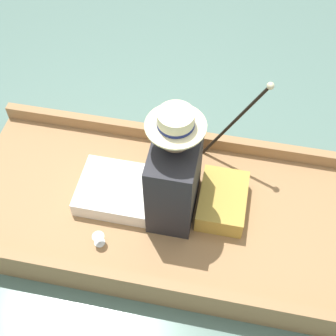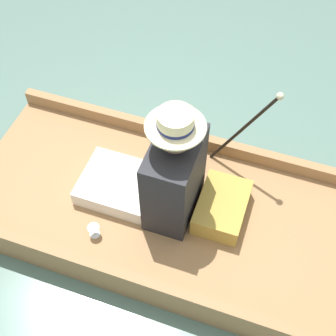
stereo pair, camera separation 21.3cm
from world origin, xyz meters
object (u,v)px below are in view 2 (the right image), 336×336
wine_glass (94,229)px  seated_person (162,175)px  teddy_bear (185,136)px  walking_cane (249,123)px

wine_glass → seated_person: bearing=-41.4°
teddy_bear → wine_glass: size_ratio=4.98×
wine_glass → walking_cane: (0.79, -0.70, 0.35)m
seated_person → walking_cane: 0.61m
seated_person → walking_cane: (0.45, -0.39, 0.12)m
teddy_bear → walking_cane: size_ratio=0.59×
seated_person → wine_glass: bearing=149.2°
seated_person → walking_cane: bearing=-30.7°
wine_glass → walking_cane: walking_cane is taller
teddy_bear → seated_person: bearing=178.4°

